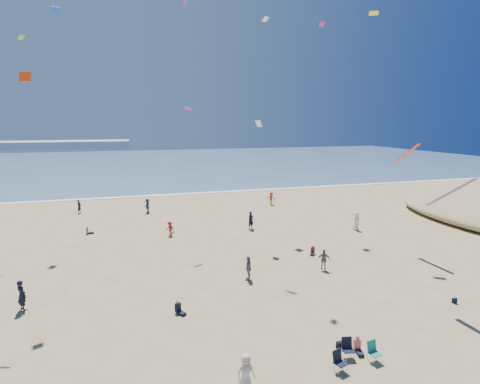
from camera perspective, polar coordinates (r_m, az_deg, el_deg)
name	(u,v)px	position (r m, az deg, el deg)	size (l,w,h in m)	color
ground	(247,376)	(19.18, 1.10, -26.21)	(220.00, 220.00, 0.00)	tan
ocean	(148,163)	(110.34, -13.88, 4.32)	(220.00, 100.00, 0.06)	#476B84
surf_line	(163,195)	(60.91, -11.68, -0.47)	(220.00, 1.20, 0.08)	white
standing_flyers	(229,237)	(35.41, -1.76, -6.85)	(34.74, 41.37, 1.95)	red
seated_group	(237,285)	(26.55, -0.42, -14.04)	(20.69, 30.48, 0.84)	white
chair_cluster	(355,354)	(20.36, 17.09, -22.58)	(2.72, 1.53, 1.00)	black
black_backpack	(339,345)	(21.42, 14.91, -21.63)	(0.30, 0.22, 0.38)	black
navy_bag	(454,301)	(28.67, 29.88, -14.15)	(0.28, 0.18, 0.34)	black
kites_aloft	(309,83)	(29.14, 10.41, 16.08)	(37.10, 45.82, 25.75)	purple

